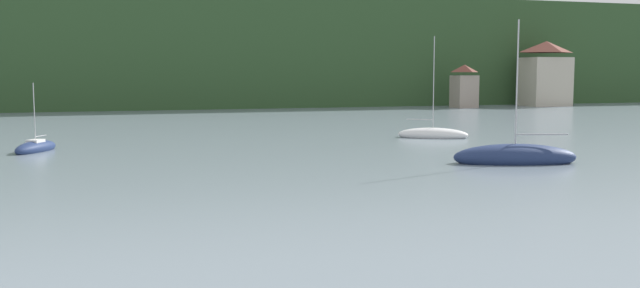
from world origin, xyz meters
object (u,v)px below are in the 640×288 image
at_px(sailboat_far_5, 433,135).
at_px(shore_building_westcentral, 464,87).
at_px(sailboat_far_4, 515,157).
at_px(shore_building_central, 546,75).
at_px(sailboat_far_0, 36,148).

bearing_deg(sailboat_far_5, shore_building_westcentral, 88.76).
relative_size(shore_building_westcentral, sailboat_far_5, 0.75).
bearing_deg(sailboat_far_4, shore_building_central, -110.51).
bearing_deg(shore_building_westcentral, sailboat_far_5, -122.18).
distance_m(shore_building_westcentral, sailboat_far_4, 66.26).
bearing_deg(sailboat_far_4, sailboat_far_0, -12.54).
bearing_deg(sailboat_far_5, sailboat_far_4, -68.65).
xyz_separation_m(sailboat_far_0, sailboat_far_5, (30.62, 0.76, 0.01)).
relative_size(shore_building_central, sailboat_far_0, 2.07).
bearing_deg(sailboat_far_5, sailboat_far_0, -147.64).
distance_m(shore_building_westcentral, sailboat_far_0, 72.45).
distance_m(shore_building_westcentral, shore_building_central, 15.32).
bearing_deg(shore_building_central, sailboat_far_5, -133.88).
xyz_separation_m(shore_building_central, sailboat_far_4, (-44.96, -60.04, -4.64)).
xyz_separation_m(sailboat_far_4, sailboat_far_5, (2.72, 16.12, -0.10)).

